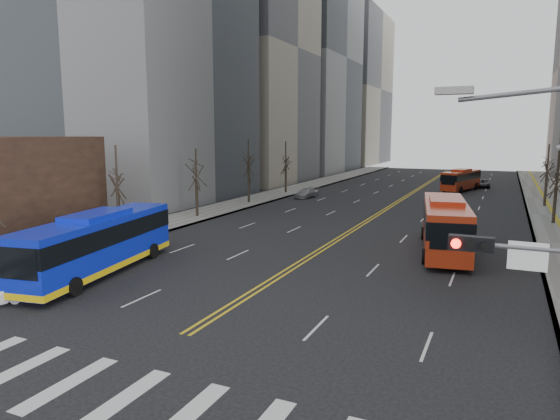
# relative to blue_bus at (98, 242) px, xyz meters

# --- Properties ---
(ground) EXTENTS (220.00, 220.00, 0.00)m
(ground) POSITION_rel_blue_bus_xyz_m (10.02, -10.62, -1.93)
(ground) COLOR black
(sidewalk_left) EXTENTS (5.00, 130.00, 0.15)m
(sidewalk_left) POSITION_rel_blue_bus_xyz_m (-6.48, 34.38, -1.86)
(sidewalk_left) COLOR slate
(sidewalk_left) RESTS_ON ground
(crosswalk) EXTENTS (26.70, 4.00, 0.01)m
(crosswalk) POSITION_rel_blue_bus_xyz_m (10.02, -10.62, -1.93)
(crosswalk) COLOR silver
(crosswalk) RESTS_ON ground
(centerline) EXTENTS (0.55, 100.00, 0.01)m
(centerline) POSITION_rel_blue_bus_xyz_m (10.02, 44.38, -1.93)
(centerline) COLOR gold
(centerline) RESTS_ON ground
(office_towers) EXTENTS (83.00, 134.00, 58.00)m
(office_towers) POSITION_rel_blue_bus_xyz_m (10.14, 57.89, 21.99)
(office_towers) COLOR gray
(office_towers) RESTS_ON ground
(street_trees) EXTENTS (35.20, 47.20, 7.60)m
(street_trees) POSITION_rel_blue_bus_xyz_m (2.84, 23.94, 2.94)
(street_trees) COLOR black
(street_trees) RESTS_ON ground
(blue_bus) EXTENTS (4.84, 12.98, 3.68)m
(blue_bus) POSITION_rel_blue_bus_xyz_m (0.00, 0.00, 0.00)
(blue_bus) COLOR #0E24D7
(blue_bus) RESTS_ON ground
(red_bus_near) EXTENTS (4.65, 12.37, 3.81)m
(red_bus_near) POSITION_rel_blue_bus_xyz_m (18.11, 14.18, 0.18)
(red_bus_near) COLOR red
(red_bus_near) RESTS_ON ground
(red_bus_far) EXTENTS (4.82, 10.18, 3.18)m
(red_bus_far) POSITION_rel_blue_bus_xyz_m (16.02, 54.38, -0.16)
(red_bus_far) COLOR red
(red_bus_far) RESTS_ON ground
(car_white) EXTENTS (2.10, 4.18, 1.32)m
(car_white) POSITION_rel_blue_bus_xyz_m (-0.14, -4.62, -1.27)
(car_white) COLOR white
(car_white) RESTS_ON ground
(car_dark_mid) EXTENTS (2.23, 4.24, 1.37)m
(car_dark_mid) POSITION_rel_blue_bus_xyz_m (16.14, 29.67, -1.24)
(car_dark_mid) COLOR black
(car_dark_mid) RESTS_ON ground
(car_silver) EXTENTS (2.37, 4.45, 1.23)m
(car_silver) POSITION_rel_blue_bus_xyz_m (-1.58, 37.98, -1.32)
(car_silver) COLOR #9D9CA1
(car_silver) RESTS_ON ground
(car_dark_far) EXTENTS (2.30, 4.59, 1.25)m
(car_dark_far) POSITION_rel_blue_bus_xyz_m (18.71, 60.67, -1.31)
(car_dark_far) COLOR black
(car_dark_far) RESTS_ON ground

